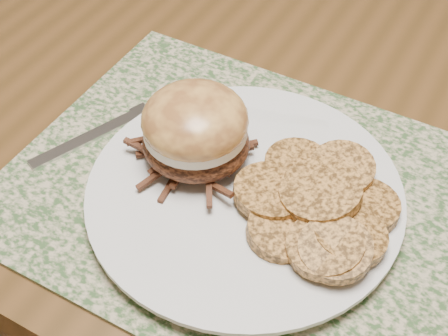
{
  "coord_description": "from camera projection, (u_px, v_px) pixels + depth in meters",
  "views": [
    {
      "loc": [
        -0.12,
        -0.58,
        1.18
      ],
      "look_at": [
        -0.29,
        -0.27,
        0.79
      ],
      "focal_mm": 50.0,
      "sensor_mm": 36.0,
      "label": 1
    }
  ],
  "objects": [
    {
      "name": "placemat",
      "position": [
        260.0,
        199.0,
        0.56
      ],
      "size": [
        0.45,
        0.33,
        0.0
      ],
      "primitive_type": "cube",
      "color": "#324F28",
      "rests_on": "dining_table"
    },
    {
      "name": "dinner_plate",
      "position": [
        244.0,
        195.0,
        0.55
      ],
      "size": [
        0.26,
        0.26,
        0.02
      ],
      "primitive_type": "cylinder",
      "color": "silver",
      "rests_on": "placemat"
    },
    {
      "name": "roasted_potatoes",
      "position": [
        320.0,
        207.0,
        0.51
      ],
      "size": [
        0.16,
        0.17,
        0.04
      ],
      "color": "#BD7D37",
      "rests_on": "dinner_plate"
    },
    {
      "name": "pork_sandwich",
      "position": [
        195.0,
        130.0,
        0.54
      ],
      "size": [
        0.11,
        0.11,
        0.07
      ],
      "rotation": [
        0.0,
        0.0,
        0.17
      ],
      "color": "black",
      "rests_on": "dinner_plate"
    },
    {
      "name": "fork",
      "position": [
        106.0,
        129.0,
        0.61
      ],
      "size": [
        0.08,
        0.15,
        0.0
      ],
      "rotation": [
        0.0,
        0.0,
        -0.4
      ],
      "color": "#BBBCC3",
      "rests_on": "placemat"
    }
  ]
}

